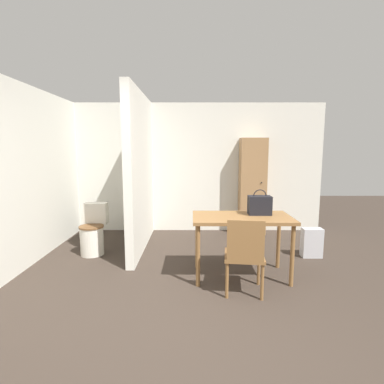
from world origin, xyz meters
The scene contains 10 objects.
ground_plane centered at (0.00, 0.00, 0.00)m, with size 16.00×16.00×0.00m, color #382D26.
wall_back centered at (0.00, 3.56, 1.25)m, with size 5.30×0.12×2.50m.
wall_left centered at (-2.21, 1.75, 1.25)m, with size 0.12×4.50×2.50m.
partition_wall centered at (-0.73, 2.49, 1.25)m, with size 0.12×2.04×2.50m.
dining_table centered at (0.73, 1.29, 0.70)m, with size 1.23×0.69×0.79m.
wooden_chair centered at (0.68, 0.81, 0.48)m, with size 0.49×0.49×0.88m.
toilet centered at (-1.44, 2.16, 0.33)m, with size 0.37×0.52×0.77m.
handbag centered at (0.97, 1.39, 0.91)m, with size 0.29×0.18×0.33m.
wooden_cabinet centered at (1.26, 3.32, 0.91)m, with size 0.49×0.36×1.83m.
space_heater centered at (1.91, 1.99, 0.22)m, with size 0.29×0.16×0.44m.
Camera 1 is at (0.10, -2.37, 1.62)m, focal length 28.00 mm.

